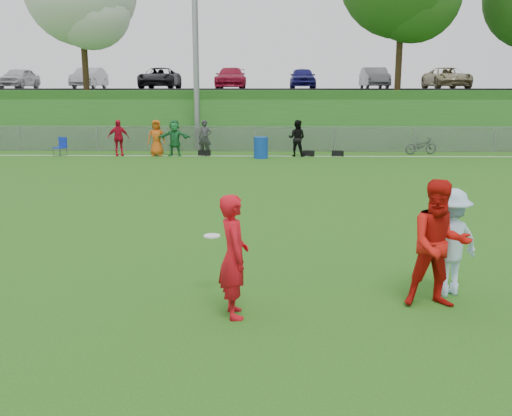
{
  "coord_description": "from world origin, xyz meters",
  "views": [
    {
      "loc": [
        0.79,
        -8.81,
        3.19
      ],
      "look_at": [
        0.55,
        0.5,
        1.21
      ],
      "focal_mm": 40.0,
      "sensor_mm": 36.0,
      "label": 1
    }
  ],
  "objects_px": {
    "player_red_left": "(234,256)",
    "bicycle": "(421,146)",
    "recycling_bin": "(261,148)",
    "player_blue": "(449,242)",
    "frisbee": "(212,236)",
    "player_red_center": "(439,244)"
  },
  "relations": [
    {
      "from": "player_red_left",
      "to": "recycling_bin",
      "type": "height_order",
      "value": "player_red_left"
    },
    {
      "from": "recycling_bin",
      "to": "bicycle",
      "type": "bearing_deg",
      "value": 12.84
    },
    {
      "from": "player_red_center",
      "to": "bicycle",
      "type": "relative_size",
      "value": 1.23
    },
    {
      "from": "player_red_center",
      "to": "player_blue",
      "type": "relative_size",
      "value": 1.13
    },
    {
      "from": "player_blue",
      "to": "frisbee",
      "type": "xyz_separation_m",
      "value": [
        -3.67,
        -0.05,
        0.09
      ]
    },
    {
      "from": "player_blue",
      "to": "recycling_bin",
      "type": "xyz_separation_m",
      "value": [
        -3.21,
        17.43,
        -0.36
      ]
    },
    {
      "from": "player_red_left",
      "to": "bicycle",
      "type": "bearing_deg",
      "value": -34.11
    },
    {
      "from": "player_red_center",
      "to": "player_red_left",
      "type": "bearing_deg",
      "value": -171.68
    },
    {
      "from": "frisbee",
      "to": "bicycle",
      "type": "height_order",
      "value": "frisbee"
    },
    {
      "from": "player_blue",
      "to": "frisbee",
      "type": "distance_m",
      "value": 3.67
    },
    {
      "from": "player_blue",
      "to": "recycling_bin",
      "type": "relative_size",
      "value": 1.74
    },
    {
      "from": "player_red_left",
      "to": "player_red_center",
      "type": "relative_size",
      "value": 0.92
    },
    {
      "from": "player_red_left",
      "to": "frisbee",
      "type": "bearing_deg",
      "value": 10.81
    },
    {
      "from": "player_red_center",
      "to": "player_blue",
      "type": "height_order",
      "value": "player_red_center"
    },
    {
      "from": "player_blue",
      "to": "frisbee",
      "type": "bearing_deg",
      "value": -22.71
    },
    {
      "from": "frisbee",
      "to": "bicycle",
      "type": "distance_m",
      "value": 20.91
    },
    {
      "from": "player_red_center",
      "to": "frisbee",
      "type": "xyz_separation_m",
      "value": [
        -3.37,
        0.46,
        -0.02
      ]
    },
    {
      "from": "player_red_left",
      "to": "recycling_bin",
      "type": "bearing_deg",
      "value": -13.19
    },
    {
      "from": "player_red_center",
      "to": "recycling_bin",
      "type": "bearing_deg",
      "value": 99.19
    },
    {
      "from": "player_red_left",
      "to": "frisbee",
      "type": "distance_m",
      "value": 0.98
    },
    {
      "from": "recycling_bin",
      "to": "bicycle",
      "type": "distance_m",
      "value": 7.92
    },
    {
      "from": "player_red_center",
      "to": "recycling_bin",
      "type": "xyz_separation_m",
      "value": [
        -2.9,
        17.94,
        -0.47
      ]
    }
  ]
}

